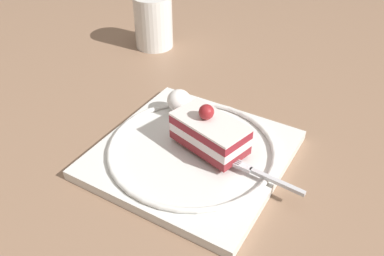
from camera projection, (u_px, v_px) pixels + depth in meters
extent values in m
plane|color=#8F6C53|center=(191.00, 145.00, 0.57)|extent=(2.40, 2.40, 0.00)
cube|color=white|center=(192.00, 154.00, 0.54)|extent=(0.28, 0.28, 0.01)
torus|color=white|center=(192.00, 148.00, 0.53)|extent=(0.27, 0.27, 0.01)
cube|color=maroon|center=(209.00, 141.00, 0.53)|extent=(0.11, 0.09, 0.01)
cube|color=white|center=(210.00, 134.00, 0.52)|extent=(0.11, 0.09, 0.01)
cube|color=maroon|center=(210.00, 126.00, 0.52)|extent=(0.11, 0.09, 0.01)
cube|color=white|center=(210.00, 122.00, 0.51)|extent=(0.11, 0.09, 0.00)
sphere|color=maroon|center=(206.00, 112.00, 0.51)|extent=(0.02, 0.02, 0.02)
ellipsoid|color=white|center=(179.00, 100.00, 0.59)|extent=(0.04, 0.04, 0.03)
cube|color=silver|center=(277.00, 181.00, 0.48)|extent=(0.07, 0.03, 0.00)
cube|color=silver|center=(246.00, 168.00, 0.49)|extent=(0.02, 0.01, 0.00)
cube|color=silver|center=(232.00, 158.00, 0.51)|extent=(0.03, 0.01, 0.00)
cube|color=silver|center=(230.00, 160.00, 0.51)|extent=(0.03, 0.01, 0.00)
cube|color=silver|center=(229.00, 161.00, 0.50)|extent=(0.03, 0.01, 0.00)
cube|color=silver|center=(228.00, 162.00, 0.50)|extent=(0.03, 0.01, 0.00)
cylinder|color=white|center=(153.00, 22.00, 0.79)|extent=(0.08, 0.08, 0.10)
cylinder|color=black|center=(154.00, 35.00, 0.81)|extent=(0.07, 0.07, 0.04)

